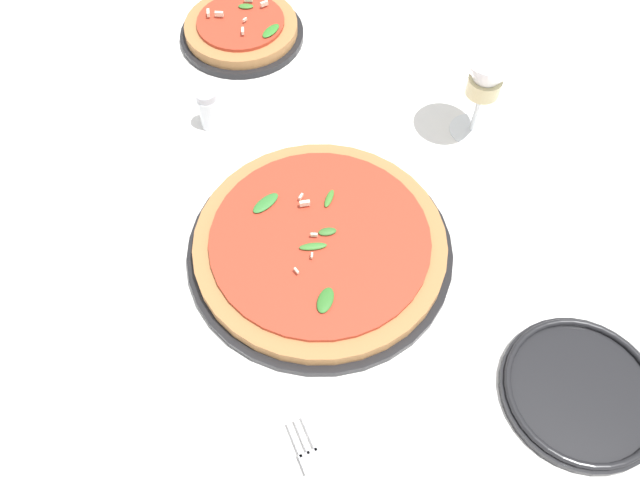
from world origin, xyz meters
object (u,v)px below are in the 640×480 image
at_px(wine_glass, 486,78).
at_px(shaker_pepper, 209,109).
at_px(pizza_personal_side, 242,30).
at_px(side_plate_white, 581,391).
at_px(pizza_arugula_main, 320,245).

xyz_separation_m(wine_glass, shaker_pepper, (0.32, 0.24, -0.07)).
height_order(pizza_personal_side, shaker_pepper, shaker_pepper).
bearing_deg(shaker_pepper, side_plate_white, 176.66).
distance_m(pizza_arugula_main, side_plate_white, 0.37).
relative_size(pizza_arugula_main, wine_glass, 2.39).
bearing_deg(side_plate_white, pizza_personal_side, -16.38).
bearing_deg(shaker_pepper, pizza_personal_side, -60.43).
height_order(pizza_arugula_main, wine_glass, wine_glass).
distance_m(pizza_arugula_main, shaker_pepper, 0.29).
bearing_deg(pizza_arugula_main, shaker_pepper, -15.37).
bearing_deg(pizza_personal_side, pizza_arugula_main, 145.94).
xyz_separation_m(pizza_arugula_main, side_plate_white, (-0.36, -0.04, -0.01)).
bearing_deg(pizza_arugula_main, wine_glass, -97.54).
distance_m(wine_glass, shaker_pepper, 0.41).
relative_size(pizza_arugula_main, shaker_pepper, 5.32).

